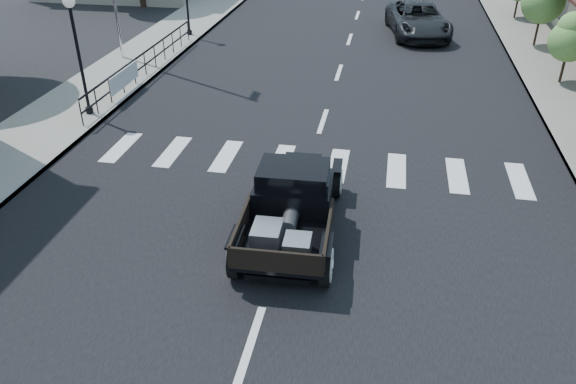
# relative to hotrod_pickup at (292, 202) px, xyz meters

# --- Properties ---
(ground) EXTENTS (120.00, 120.00, 0.00)m
(ground) POSITION_rel_hotrod_pickup_xyz_m (-0.12, -0.56, -0.81)
(ground) COLOR black
(ground) RESTS_ON ground
(road) EXTENTS (14.00, 80.00, 0.02)m
(road) POSITION_rel_hotrod_pickup_xyz_m (-0.12, 14.44, -0.80)
(road) COLOR black
(road) RESTS_ON ground
(road_markings) EXTENTS (12.00, 60.00, 0.06)m
(road_markings) POSITION_rel_hotrod_pickup_xyz_m (-0.12, 9.44, -0.81)
(road_markings) COLOR silver
(road_markings) RESTS_ON ground
(sidewalk_left) EXTENTS (3.00, 80.00, 0.15)m
(sidewalk_left) POSITION_rel_hotrod_pickup_xyz_m (-8.62, 14.44, -0.74)
(sidewalk_left) COLOR gray
(sidewalk_left) RESTS_ON ground
(sidewalk_right) EXTENTS (3.00, 80.00, 0.15)m
(sidewalk_right) POSITION_rel_hotrod_pickup_xyz_m (8.38, 14.44, -0.74)
(sidewalk_right) COLOR gray
(sidewalk_right) RESTS_ON ground
(railing) EXTENTS (0.08, 10.00, 1.00)m
(railing) POSITION_rel_hotrod_pickup_xyz_m (-7.42, 9.44, -0.16)
(railing) COLOR black
(railing) RESTS_ON sidewalk_left
(banner) EXTENTS (0.04, 2.20, 0.60)m
(banner) POSITION_rel_hotrod_pickup_xyz_m (-7.34, 7.44, -0.36)
(banner) COLOR silver
(banner) RESTS_ON sidewalk_left
(lamp_post_b) EXTENTS (0.36, 0.36, 3.84)m
(lamp_post_b) POSITION_rel_hotrod_pickup_xyz_m (-7.72, 5.44, 1.26)
(lamp_post_b) COLOR black
(lamp_post_b) RESTS_ON sidewalk_left
(small_tree_c) EXTENTS (1.49, 1.49, 2.49)m
(small_tree_c) POSITION_rel_hotrod_pickup_xyz_m (8.18, 11.41, 0.58)
(small_tree_c) COLOR #55863D
(small_tree_c) RESTS_ON sidewalk_right
(small_tree_d) EXTENTS (1.84, 1.84, 3.06)m
(small_tree_d) POSITION_rel_hotrod_pickup_xyz_m (8.18, 16.43, 0.87)
(small_tree_d) COLOR #55863D
(small_tree_d) RESTS_ON sidewalk_right
(hotrod_pickup) EXTENTS (2.34, 4.77, 1.63)m
(hotrod_pickup) POSITION_rel_hotrod_pickup_xyz_m (0.00, 0.00, 0.00)
(hotrod_pickup) COLOR black
(hotrod_pickup) RESTS_ON ground
(second_car) EXTENTS (3.38, 5.77, 1.51)m
(second_car) POSITION_rel_hotrod_pickup_xyz_m (3.01, 17.81, -0.06)
(second_car) COLOR black
(second_car) RESTS_ON ground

